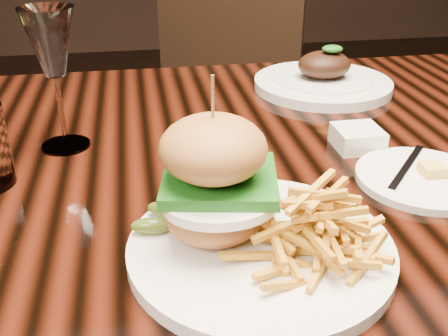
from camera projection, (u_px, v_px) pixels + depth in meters
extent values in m
cube|color=black|center=(254.00, 168.00, 0.75)|extent=(1.60, 0.90, 0.04)
cylinder|color=white|center=(260.00, 248.00, 0.53)|extent=(0.27, 0.27, 0.01)
ellipsoid|color=#955A30|center=(214.00, 215.00, 0.53)|extent=(0.10, 0.10, 0.04)
ellipsoid|color=white|center=(221.00, 202.00, 0.50)|extent=(0.11, 0.09, 0.01)
ellipsoid|color=#FFA30D|center=(240.00, 204.00, 0.49)|extent=(0.02, 0.02, 0.01)
cube|color=#1D6F1B|center=(214.00, 183.00, 0.51)|extent=(0.13, 0.12, 0.01)
ellipsoid|color=brown|center=(213.00, 148.00, 0.50)|extent=(0.10, 0.10, 0.06)
cylinder|color=olive|center=(213.00, 118.00, 0.48)|extent=(0.00, 0.00, 0.08)
ellipsoid|color=#2E3E10|center=(152.00, 226.00, 0.54)|extent=(0.05, 0.02, 0.02)
ellipsoid|color=#2E3E10|center=(165.00, 211.00, 0.57)|extent=(0.05, 0.04, 0.02)
cylinder|color=white|center=(423.00, 178.00, 0.67)|extent=(0.17, 0.17, 0.01)
cube|color=gold|center=(432.00, 170.00, 0.67)|extent=(0.03, 0.03, 0.01)
cube|color=silver|center=(407.00, 167.00, 0.68)|extent=(0.10, 0.12, 0.00)
cube|color=white|center=(357.00, 138.00, 0.76)|extent=(0.08, 0.08, 0.03)
cylinder|color=white|center=(66.00, 145.00, 0.77)|extent=(0.07, 0.07, 0.00)
cylinder|color=white|center=(61.00, 111.00, 0.74)|extent=(0.01, 0.01, 0.10)
cone|color=white|center=(51.00, 42.00, 0.70)|extent=(0.07, 0.07, 0.09)
cylinder|color=white|center=(322.00, 84.00, 0.99)|extent=(0.26, 0.26, 0.02)
cylinder|color=white|center=(323.00, 83.00, 0.99)|extent=(0.18, 0.18, 0.02)
ellipsoid|color=black|center=(324.00, 65.00, 0.98)|extent=(0.10, 0.08, 0.05)
ellipsoid|color=#1D6F1B|center=(332.00, 49.00, 0.96)|extent=(0.04, 0.03, 0.01)
cube|color=black|center=(214.00, 128.00, 1.59)|extent=(0.60, 0.60, 0.06)
cube|color=black|center=(230.00, 30.00, 1.66)|extent=(0.44, 0.23, 0.50)
cylinder|color=black|center=(138.00, 216.00, 1.57)|extent=(0.04, 0.04, 0.45)
cylinder|color=black|center=(263.00, 233.00, 1.49)|extent=(0.04, 0.04, 0.45)
cylinder|color=black|center=(177.00, 161.00, 1.90)|extent=(0.04, 0.04, 0.45)
cylinder|color=black|center=(281.00, 172.00, 1.82)|extent=(0.04, 0.04, 0.45)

